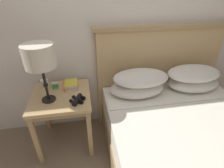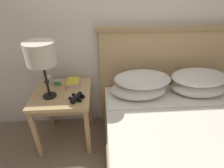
{
  "view_description": "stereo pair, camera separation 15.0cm",
  "coord_description": "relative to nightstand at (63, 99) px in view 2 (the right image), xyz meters",
  "views": [
    {
      "loc": [
        -0.29,
        -0.87,
        1.63
      ],
      "look_at": [
        -0.04,
        0.6,
        0.75
      ],
      "focal_mm": 28.0,
      "sensor_mm": 36.0,
      "label": 1
    },
    {
      "loc": [
        -0.14,
        -0.89,
        1.63
      ],
      "look_at": [
        -0.04,
        0.6,
        0.75
      ],
      "focal_mm": 28.0,
      "sensor_mm": 36.0,
      "label": 2
    }
  ],
  "objects": [
    {
      "name": "binoculars_pair",
      "position": [
        0.17,
        -0.15,
        0.11
      ],
      "size": [
        0.16,
        0.16,
        0.05
      ],
      "color": "black",
      "rests_on": "nightstand"
    },
    {
      "name": "book_stacked_on_top",
      "position": [
        0.1,
        0.12,
        0.13
      ],
      "size": [
        0.13,
        0.17,
        0.03
      ],
      "color": "silver",
      "rests_on": "book_on_nightstand"
    },
    {
      "name": "bed",
      "position": [
        1.14,
        -0.49,
        -0.23
      ],
      "size": [
        1.56,
        1.8,
        1.23
      ],
      "color": "olive",
      "rests_on": "ground_plane"
    },
    {
      "name": "coffee_mug",
      "position": [
        -0.17,
        0.18,
        0.13
      ],
      "size": [
        0.1,
        0.08,
        0.08
      ],
      "color": "silver",
      "rests_on": "nightstand"
    },
    {
      "name": "alarm_clock",
      "position": [
        -0.06,
        0.14,
        0.12
      ],
      "size": [
        0.07,
        0.05,
        0.06
      ],
      "color": "#B7B2A8",
      "rests_on": "nightstand"
    },
    {
      "name": "table_lamp",
      "position": [
        -0.1,
        -0.07,
        0.52
      ],
      "size": [
        0.26,
        0.26,
        0.55
      ],
      "color": "black",
      "rests_on": "nightstand"
    },
    {
      "name": "book_on_nightstand",
      "position": [
        0.1,
        0.13,
        0.1
      ],
      "size": [
        0.16,
        0.2,
        0.03
      ],
      "color": "silver",
      "rests_on": "nightstand"
    },
    {
      "name": "wall_back",
      "position": [
        0.55,
        0.35,
        0.74
      ],
      "size": [
        8.0,
        0.06,
        2.6
      ],
      "color": "silver",
      "rests_on": "ground_plane"
    },
    {
      "name": "nightstand",
      "position": [
        0.0,
        0.0,
        0.0
      ],
      "size": [
        0.58,
        0.58,
        0.65
      ],
      "color": "tan",
      "rests_on": "ground_plane"
    }
  ]
}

